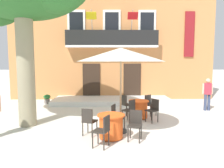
% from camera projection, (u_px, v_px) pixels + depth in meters
% --- Properties ---
extents(ground_plane, '(120.00, 120.00, 0.00)m').
position_uv_depth(ground_plane, '(126.00, 120.00, 8.59)').
color(ground_plane, silver).
extents(building_facade, '(13.00, 5.09, 7.50)m').
position_uv_depth(building_facade, '(111.00, 43.00, 15.14)').
color(building_facade, '#CC844C').
rests_on(building_facade, ground).
extents(entrance_step_platform, '(6.86, 2.24, 0.25)m').
position_uv_depth(entrance_step_platform, '(112.00, 100.00, 12.43)').
color(entrance_step_platform, silver).
rests_on(entrance_step_platform, ground).
extents(cafe_table_near_tree, '(0.86, 0.86, 0.76)m').
position_uv_depth(cafe_table_near_tree, '(111.00, 126.00, 6.55)').
color(cafe_table_near_tree, '#EA561E').
rests_on(cafe_table_near_tree, ground).
extents(cafe_chair_near_tree_0, '(0.53, 0.53, 0.91)m').
position_uv_depth(cafe_chair_near_tree_0, '(89.00, 120.00, 6.75)').
color(cafe_chair_near_tree_0, '#2D2823').
rests_on(cafe_chair_near_tree_0, ground).
extents(cafe_chair_near_tree_1, '(0.53, 0.53, 0.91)m').
position_uv_depth(cafe_chair_near_tree_1, '(103.00, 129.00, 5.81)').
color(cafe_chair_near_tree_1, '#2D2823').
rests_on(cafe_chair_near_tree_1, ground).
extents(cafe_chair_near_tree_2, '(0.50, 0.50, 0.91)m').
position_uv_depth(cafe_chair_near_tree_2, '(135.00, 123.00, 6.39)').
color(cafe_chair_near_tree_2, '#2D2823').
rests_on(cafe_chair_near_tree_2, ground).
extents(cafe_chair_near_tree_3, '(0.51, 0.51, 0.91)m').
position_uv_depth(cafe_chair_near_tree_3, '(116.00, 116.00, 7.26)').
color(cafe_chair_near_tree_3, '#2D2823').
rests_on(cafe_chair_near_tree_3, ground).
extents(cafe_table_middle, '(0.86, 0.86, 0.76)m').
position_uv_depth(cafe_table_middle, '(139.00, 109.00, 8.93)').
color(cafe_table_middle, '#EA561E').
rests_on(cafe_table_middle, ground).
extents(cafe_chair_middle_0, '(0.56, 0.56, 0.91)m').
position_uv_depth(cafe_chair_middle_0, '(150.00, 104.00, 9.43)').
color(cafe_chair_middle_0, '#2D2823').
rests_on(cafe_chair_middle_0, ground).
extents(cafe_chair_middle_1, '(0.56, 0.56, 0.91)m').
position_uv_depth(cafe_chair_middle_1, '(125.00, 103.00, 9.45)').
color(cafe_chair_middle_1, '#2D2823').
rests_on(cafe_chair_middle_1, ground).
extents(cafe_chair_middle_2, '(0.56, 0.56, 0.91)m').
position_uv_depth(cafe_chair_middle_2, '(130.00, 109.00, 8.30)').
color(cafe_chair_middle_2, '#2D2823').
rests_on(cafe_chair_middle_2, ground).
extents(cafe_chair_middle_3, '(0.56, 0.56, 0.91)m').
position_uv_depth(cafe_chair_middle_3, '(153.00, 109.00, 8.37)').
color(cafe_chair_middle_3, '#2D2823').
rests_on(cafe_chair_middle_3, ground).
extents(cafe_umbrella, '(2.90, 2.90, 2.85)m').
position_uv_depth(cafe_umbrella, '(121.00, 55.00, 6.89)').
color(cafe_umbrella, '#997A56').
rests_on(cafe_umbrella, ground).
extents(ground_planter_left, '(0.41, 0.41, 0.52)m').
position_uv_depth(ground_planter_left, '(47.00, 98.00, 12.15)').
color(ground_planter_left, slate).
rests_on(ground_planter_left, ground).
extents(pedestrian_mid_plaza, '(0.53, 0.33, 1.60)m').
position_uv_depth(pedestrian_mid_plaza, '(207.00, 92.00, 10.32)').
color(pedestrian_mid_plaza, '#384260').
rests_on(pedestrian_mid_plaza, ground).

